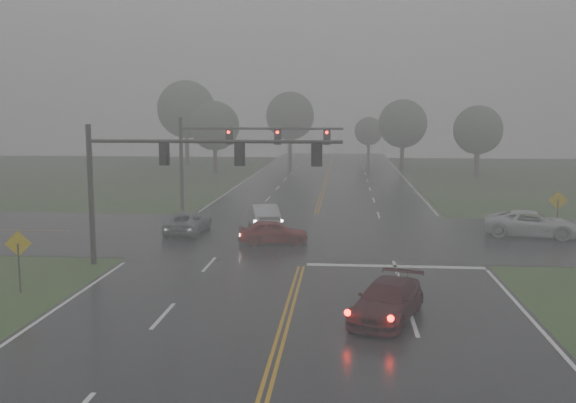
# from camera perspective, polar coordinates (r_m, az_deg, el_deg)

# --- Properties ---
(ground) EXTENTS (180.00, 180.00, 0.00)m
(ground) POSITION_cam_1_polar(r_m,az_deg,el_deg) (17.75, -2.03, -16.58)
(ground) COLOR #2E4B20
(ground) RESTS_ON ground
(main_road) EXTENTS (18.00, 160.00, 0.02)m
(main_road) POSITION_cam_1_polar(r_m,az_deg,el_deg) (36.83, 1.82, -3.62)
(main_road) COLOR black
(main_road) RESTS_ON ground
(cross_street) EXTENTS (120.00, 14.00, 0.02)m
(cross_street) POSITION_cam_1_polar(r_m,az_deg,el_deg) (38.79, 1.99, -3.03)
(cross_street) COLOR black
(cross_street) RESTS_ON ground
(stop_bar) EXTENTS (8.50, 0.50, 0.01)m
(stop_bar) POSITION_cam_1_polar(r_m,az_deg,el_deg) (31.40, 9.49, -5.75)
(stop_bar) COLOR silver
(stop_bar) RESTS_ON ground
(sedan_maroon) EXTENTS (3.33, 5.02, 1.35)m
(sedan_maroon) POSITION_cam_1_polar(r_m,az_deg,el_deg) (23.67, 8.78, -10.29)
(sedan_maroon) COLOR #390A10
(sedan_maroon) RESTS_ON ground
(sedan_red) EXTENTS (4.13, 2.13, 1.34)m
(sedan_red) POSITION_cam_1_polar(r_m,az_deg,el_deg) (36.34, -1.33, -3.77)
(sedan_red) COLOR maroon
(sedan_red) RESTS_ON ground
(sedan_silver) EXTENTS (2.73, 4.85, 1.51)m
(sedan_silver) POSITION_cam_1_polar(r_m,az_deg,el_deg) (41.59, -2.18, -2.29)
(sedan_silver) COLOR #B3B5BB
(sedan_silver) RESTS_ON ground
(car_grey) EXTENTS (2.28, 4.70, 1.29)m
(car_grey) POSITION_cam_1_polar(r_m,az_deg,el_deg) (40.08, -8.85, -2.76)
(car_grey) COLOR slate
(car_grey) RESTS_ON ground
(pickup_white) EXTENTS (5.90, 3.63, 1.53)m
(pickup_white) POSITION_cam_1_polar(r_m,az_deg,el_deg) (41.05, 20.85, -2.94)
(pickup_white) COLOR silver
(pickup_white) RESTS_ON ground
(signal_gantry_near) EXTENTS (12.26, 0.30, 6.82)m
(signal_gantry_near) POSITION_cam_1_polar(r_m,az_deg,el_deg) (31.08, -10.76, 3.03)
(signal_gantry_near) COLOR black
(signal_gantry_near) RESTS_ON ground
(signal_gantry_far) EXTENTS (12.24, 0.36, 7.01)m
(signal_gantry_far) POSITION_cam_1_polar(r_m,az_deg,el_deg) (47.98, -5.12, 4.97)
(signal_gantry_far) COLOR black
(signal_gantry_far) RESTS_ON ground
(sign_diamond_west) EXTENTS (1.07, 0.21, 2.59)m
(sign_diamond_west) POSITION_cam_1_polar(r_m,az_deg,el_deg) (28.49, -22.84, -4.08)
(sign_diamond_west) COLOR black
(sign_diamond_west) RESTS_ON ground
(sign_diamond_east) EXTENTS (1.12, 0.17, 2.70)m
(sign_diamond_east) POSITION_cam_1_polar(r_m,az_deg,el_deg) (41.76, 22.86, -0.34)
(sign_diamond_east) COLOR black
(sign_diamond_east) RESTS_ON ground
(tree_nw_a) EXTENTS (5.96, 5.96, 8.76)m
(tree_nw_a) POSITION_cam_1_polar(r_m,az_deg,el_deg) (78.34, -6.53, 6.69)
(tree_nw_a) COLOR #352D23
(tree_nw_a) RESTS_ON ground
(tree_ne_a) EXTENTS (6.17, 6.17, 9.05)m
(tree_ne_a) POSITION_cam_1_polar(r_m,az_deg,el_deg) (83.08, 10.17, 6.82)
(tree_ne_a) COLOR #352D23
(tree_ne_a) RESTS_ON ground
(tree_n_mid) EXTENTS (7.11, 7.11, 10.44)m
(tree_n_mid) POSITION_cam_1_polar(r_m,az_deg,el_deg) (95.00, 0.18, 7.61)
(tree_n_mid) COLOR #352D23
(tree_n_mid) RESTS_ON ground
(tree_e_near) EXTENTS (5.58, 5.58, 8.19)m
(tree_e_near) POSITION_cam_1_polar(r_m,az_deg,el_deg) (76.56, 16.52, 6.11)
(tree_e_near) COLOR #352D23
(tree_e_near) RESTS_ON ground
(tree_nw_b) EXTENTS (8.09, 8.09, 11.88)m
(tree_nw_b) POSITION_cam_1_polar(r_m,az_deg,el_deg) (91.88, -9.03, 8.10)
(tree_nw_b) COLOR #352D23
(tree_nw_b) RESTS_ON ground
(tree_n_far) EXTENTS (4.56, 4.56, 6.70)m
(tree_n_far) POSITION_cam_1_polar(r_m,az_deg,el_deg) (104.11, 7.18, 6.22)
(tree_n_far) COLOR #352D23
(tree_n_far) RESTS_ON ground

